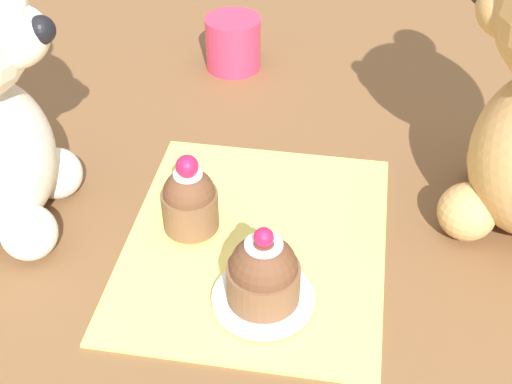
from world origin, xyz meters
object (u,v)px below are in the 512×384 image
at_px(saucer_plate, 263,298).
at_px(cupcake_near_tan_bear, 263,273).
at_px(juice_glass, 233,43).
at_px(cupcake_near_cream_bear, 190,200).

bearing_deg(saucer_plate, cupcake_near_tan_bear, -14.04).
bearing_deg(juice_glass, saucer_plate, -165.81).
relative_size(cupcake_near_cream_bear, saucer_plate, 0.92).
distance_m(saucer_plate, juice_glass, 0.38).
bearing_deg(cupcake_near_tan_bear, juice_glass, 14.19).
bearing_deg(saucer_plate, juice_glass, 14.19).
relative_size(saucer_plate, cupcake_near_tan_bear, 1.15).
distance_m(cupcake_near_cream_bear, saucer_plate, 0.11).
height_order(saucer_plate, juice_glass, juice_glass).
bearing_deg(saucer_plate, cupcake_near_cream_bear, 44.42).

